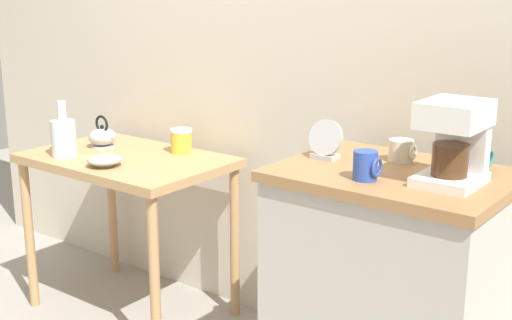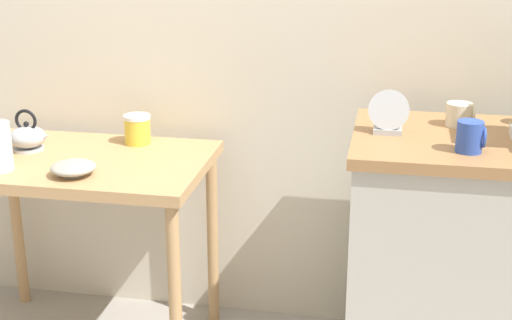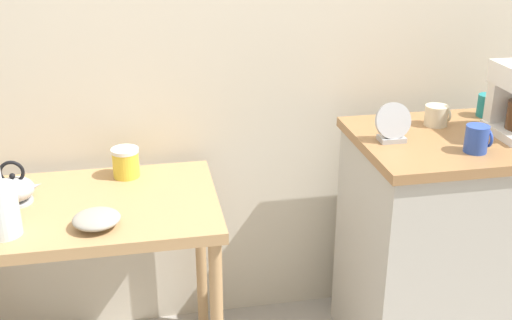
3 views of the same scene
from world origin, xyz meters
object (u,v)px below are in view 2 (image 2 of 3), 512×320
Objects in this scene: canister_enamel at (137,129)px; mug_blue at (470,137)px; bowl_stoneware at (73,168)px; mug_small_cream at (460,115)px; table_clock at (389,115)px; teakettle at (28,137)px.

canister_enamel is 1.19× the size of mug_blue.
mug_small_cream is at bearing 11.57° from bowl_stoneware.
table_clock reaches higher than canister_enamel.
mug_blue is at bearing -87.54° from mug_small_cream.
canister_enamel is at bearing 76.22° from bowl_stoneware.
table_clock is (-0.23, -0.13, 0.02)m from mug_small_cream.
canister_enamel is at bearing 22.19° from teakettle.
canister_enamel is 1.25m from mug_blue.
bowl_stoneware is 1.08× the size of table_clock.
mug_blue is 1.01× the size of mug_small_cream.
mug_small_cream reaches higher than bowl_stoneware.
teakettle is 1.54m from mug_small_cream.
table_clock reaches higher than bowl_stoneware.
mug_blue is (1.17, -0.40, 0.16)m from canister_enamel.
mug_blue is 0.28m from table_clock.
mug_small_cream is at bearing -6.01° from canister_enamel.
mug_blue reaches higher than bowl_stoneware.
table_clock reaches higher than mug_small_cream.
teakettle is 1.46× the size of canister_enamel.
canister_enamel is at bearing 173.99° from mug_small_cream.
table_clock is (1.02, 0.13, 0.20)m from bowl_stoneware.
teakettle is 1.57m from mug_blue.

